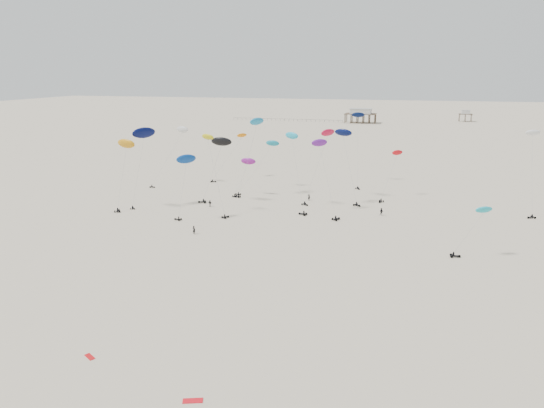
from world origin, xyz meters
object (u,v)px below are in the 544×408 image
(pavilion_main, at_px, (360,117))
(spectator_0, at_px, (194,234))
(pavilion_small, at_px, (465,117))
(rig_0, at_px, (358,130))
(rig_4, at_px, (346,145))
(rig_9, at_px, (295,158))

(pavilion_main, relative_size, spectator_0, 9.50)
(pavilion_small, distance_m, rig_0, 235.91)
(rig_0, relative_size, rig_4, 1.16)
(pavilion_small, bearing_deg, pavilion_main, -156.80)
(pavilion_main, xyz_separation_m, pavilion_small, (70.00, 30.00, -0.74))
(pavilion_main, height_order, spectator_0, pavilion_main)
(rig_4, distance_m, rig_9, 18.30)
(pavilion_main, height_order, pavilion_small, pavilion_main)
(pavilion_small, xyz_separation_m, rig_4, (-49.75, -252.92, 11.57))
(rig_0, bearing_deg, rig_4, 55.18)
(pavilion_small, height_order, rig_9, rig_9)
(pavilion_main, height_order, rig_4, rig_4)
(rig_4, relative_size, spectator_0, 9.34)
(pavilion_small, bearing_deg, rig_4, -101.13)
(rig_9, bearing_deg, spectator_0, 163.01)
(rig_0, xyz_separation_m, rig_9, (-11.67, -37.09, -3.72))
(pavilion_small, relative_size, rig_4, 0.44)
(rig_4, bearing_deg, pavilion_main, -136.44)
(spectator_0, bearing_deg, rig_0, -94.33)
(rig_0, bearing_deg, pavilion_main, -116.94)
(pavilion_small, relative_size, spectator_0, 4.07)
(rig_0, height_order, spectator_0, rig_0)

